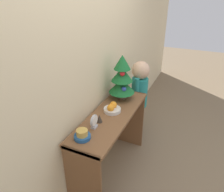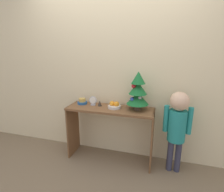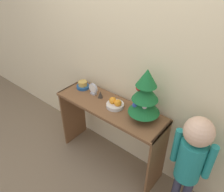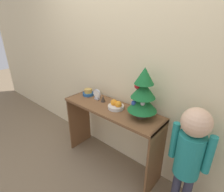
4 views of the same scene
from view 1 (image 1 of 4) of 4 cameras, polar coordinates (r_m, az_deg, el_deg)
The scene contains 9 objects.
ground_plane at distance 2.65m, azimuth 3.92°, elevation -20.38°, with size 12.00×12.00×0.00m, color #7A664C.
back_wall at distance 2.09m, azimuth -6.21°, elevation 7.43°, with size 7.00×0.05×2.50m, color beige.
console_table at distance 2.30m, azimuth -0.17°, elevation -8.73°, with size 1.20×0.39×0.79m.
mini_tree at distance 2.40m, azimuth 2.62°, elevation 4.74°, with size 0.29×0.29×0.51m.
fruit_bowl at distance 2.23m, azimuth 0.04°, elevation -3.27°, with size 0.18×0.18×0.10m.
singing_bowl at distance 1.88m, azimuth -7.78°, elevation -10.07°, with size 0.14×0.14×0.08m.
desk_clock at distance 1.98m, azimuth -4.68°, elevation -6.70°, with size 0.11×0.04×0.13m.
figurine at distance 2.07m, azimuth -3.30°, elevation -5.87°, with size 0.06×0.06×0.08m.
child_figure at distance 2.96m, azimuth 7.22°, elevation 1.91°, with size 0.34×0.23×1.08m.
Camera 1 is at (-1.70, -0.58, 1.95)m, focal length 35.00 mm.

